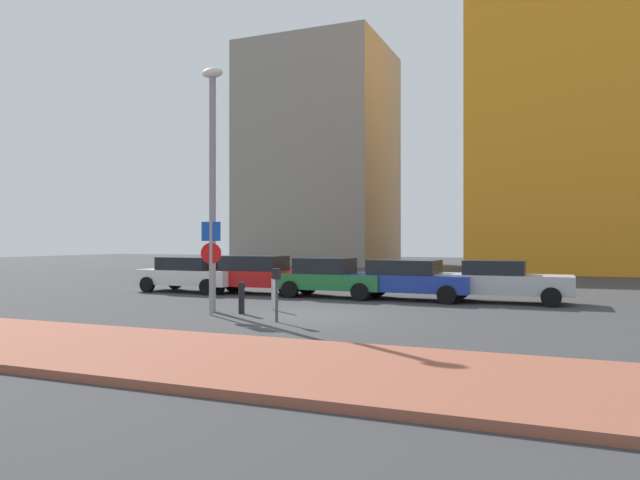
% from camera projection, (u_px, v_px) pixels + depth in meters
% --- Properties ---
extents(ground_plane, '(120.00, 120.00, 0.00)m').
position_uv_depth(ground_plane, '(310.00, 315.00, 16.79)').
color(ground_plane, '#38383A').
extents(sidewalk_brick, '(40.00, 4.08, 0.14)m').
position_uv_depth(sidewalk_brick, '(166.00, 354.00, 10.66)').
color(sidewalk_brick, '#93513D').
rests_on(sidewalk_brick, ground).
extents(parked_car_white, '(4.46, 2.15, 1.46)m').
position_uv_depth(parked_car_white, '(190.00, 273.00, 24.35)').
color(parked_car_white, white).
rests_on(parked_car_white, ground).
extents(parked_car_red, '(4.54, 2.08, 1.53)m').
position_uv_depth(parked_car_red, '(259.00, 274.00, 23.50)').
color(parked_car_red, red).
rests_on(parked_car_red, ground).
extents(parked_car_green, '(4.06, 1.92, 1.48)m').
position_uv_depth(parked_car_green, '(330.00, 277.00, 22.05)').
color(parked_car_green, '#237238').
rests_on(parked_car_green, ground).
extents(parked_car_blue, '(4.47, 2.16, 1.44)m').
position_uv_depth(parked_car_blue, '(409.00, 279.00, 21.07)').
color(parked_car_blue, '#1E389E').
rests_on(parked_car_blue, ground).
extents(parked_car_silver, '(4.58, 1.97, 1.46)m').
position_uv_depth(parked_car_silver, '(501.00, 281.00, 20.12)').
color(parked_car_silver, '#B7BABF').
rests_on(parked_car_silver, ground).
extents(parking_sign_post, '(0.58, 0.20, 2.71)m').
position_uv_depth(parking_sign_post, '(211.00, 256.00, 16.75)').
color(parking_sign_post, gray).
rests_on(parking_sign_post, ground).
extents(parking_meter, '(0.18, 0.14, 1.41)m').
position_uv_depth(parking_meter, '(277.00, 287.00, 15.35)').
color(parking_meter, '#4C4C51').
rests_on(parking_meter, ground).
extents(street_lamp, '(0.70, 0.36, 7.35)m').
position_uv_depth(street_lamp, '(212.00, 169.00, 17.59)').
color(street_lamp, gray).
rests_on(street_lamp, ground).
extents(traffic_bollard_near, '(0.18, 0.18, 0.93)m').
position_uv_depth(traffic_bollard_near, '(242.00, 298.00, 17.07)').
color(traffic_bollard_near, black).
rests_on(traffic_bollard_near, ground).
extents(traffic_bollard_mid, '(0.13, 0.13, 0.97)m').
position_uv_depth(traffic_bollard_mid, '(273.00, 295.00, 17.88)').
color(traffic_bollard_mid, '#B7B7BC').
rests_on(traffic_bollard_mid, ground).
extents(building_colorful_midrise, '(17.45, 14.38, 27.09)m').
position_uv_depth(building_colorful_midrise, '(605.00, 78.00, 41.04)').
color(building_colorful_midrise, orange).
rests_on(building_colorful_midrise, ground).
extents(building_under_construction, '(12.45, 11.32, 19.74)m').
position_uv_depth(building_under_construction, '(320.00, 157.00, 54.01)').
color(building_under_construction, gray).
rests_on(building_under_construction, ground).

